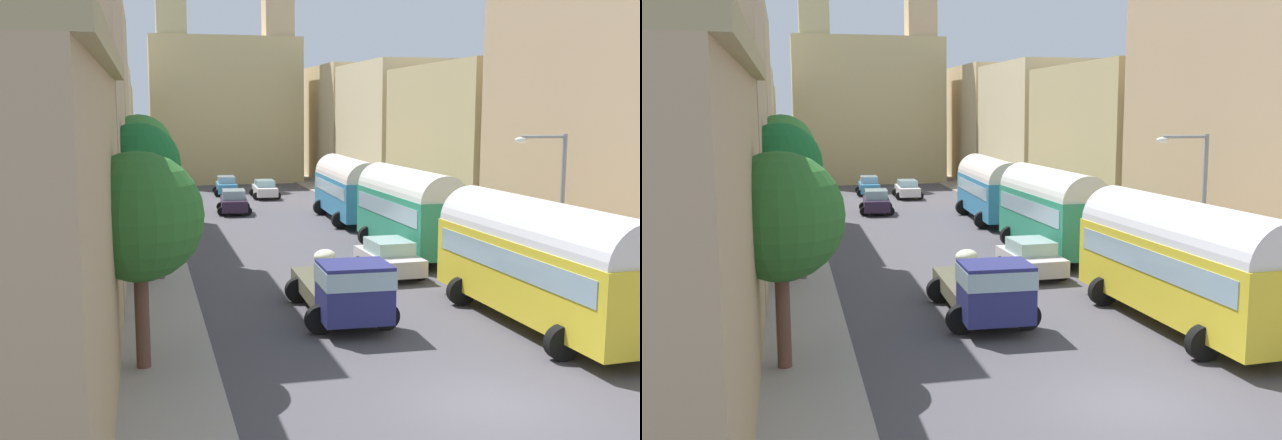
% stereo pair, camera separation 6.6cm
% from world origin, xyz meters
% --- Properties ---
extents(ground_plane, '(154.00, 154.00, 0.00)m').
position_xyz_m(ground_plane, '(0.00, 27.00, 0.00)').
color(ground_plane, '#4B484F').
extents(sidewalk_left, '(2.50, 70.00, 0.14)m').
position_xyz_m(sidewalk_left, '(-7.25, 27.00, 0.07)').
color(sidewalk_left, '#A09A93').
rests_on(sidewalk_left, ground).
extents(sidewalk_right, '(2.50, 70.00, 0.14)m').
position_xyz_m(sidewalk_right, '(7.25, 27.00, 0.07)').
color(sidewalk_right, gray).
rests_on(sidewalk_right, ground).
extents(building_left_1, '(4.53, 13.09, 14.10)m').
position_xyz_m(building_left_1, '(-10.56, 16.12, 7.09)').
color(building_left_1, tan).
rests_on(building_left_1, ground).
extents(building_left_2, '(5.53, 12.51, 12.56)m').
position_xyz_m(building_left_2, '(-11.27, 29.26, 6.28)').
color(building_left_2, tan).
rests_on(building_left_2, ground).
extents(building_left_3, '(4.48, 10.94, 9.82)m').
position_xyz_m(building_left_3, '(-10.74, 41.29, 4.91)').
color(building_left_3, beige).
rests_on(building_left_3, ground).
extents(building_left_4, '(5.46, 10.73, 8.88)m').
position_xyz_m(building_left_4, '(-11.23, 52.82, 4.44)').
color(building_left_4, tan).
rests_on(building_left_4, ground).
extents(building_right_1, '(4.43, 13.21, 13.72)m').
position_xyz_m(building_right_1, '(10.71, 11.93, 6.86)').
color(building_right_1, tan).
rests_on(building_right_1, ground).
extents(building_right_2, '(5.35, 13.84, 9.53)m').
position_xyz_m(building_right_2, '(11.18, 26.19, 4.76)').
color(building_right_2, tan).
rests_on(building_right_2, ground).
extents(building_right_3, '(5.87, 12.82, 10.46)m').
position_xyz_m(building_right_3, '(11.43, 40.46, 5.23)').
color(building_right_3, beige).
rests_on(building_right_3, ground).
extents(building_right_4, '(5.12, 12.29, 10.96)m').
position_xyz_m(building_right_4, '(11.06, 53.61, 5.48)').
color(building_right_4, beige).
rests_on(building_right_4, ground).
extents(distant_church, '(13.96, 6.66, 20.28)m').
position_xyz_m(distant_church, '(-0.00, 55.54, 7.48)').
color(distant_church, tan).
rests_on(distant_church, ground).
extents(parked_bus_0, '(3.66, 9.87, 4.08)m').
position_xyz_m(parked_bus_0, '(4.42, 5.56, 2.24)').
color(parked_bus_0, yellow).
rests_on(parked_bus_0, ground).
extents(parked_bus_1, '(3.36, 8.69, 4.14)m').
position_xyz_m(parked_bus_1, '(4.46, 17.66, 2.30)').
color(parked_bus_1, '#2A8C69').
rests_on(parked_bus_1, ground).
extents(parked_bus_2, '(3.58, 9.47, 3.93)m').
position_xyz_m(parked_bus_2, '(4.60, 28.72, 2.15)').
color(parked_bus_2, teal).
rests_on(parked_bus_2, ground).
extents(cargo_truck_0, '(3.13, 6.47, 2.23)m').
position_xyz_m(cargo_truck_0, '(-1.49, 7.53, 1.16)').
color(cargo_truck_0, navy).
rests_on(cargo_truck_0, ground).
extents(car_0, '(2.45, 4.11, 1.58)m').
position_xyz_m(car_0, '(-1.94, 33.76, 0.79)').
color(car_0, '#2C1C32').
rests_on(car_0, ground).
extents(car_1, '(2.21, 4.02, 1.54)m').
position_xyz_m(car_1, '(-1.25, 44.46, 0.77)').
color(car_1, '#3F91C5').
rests_on(car_1, ground).
extents(car_2, '(2.48, 4.11, 1.51)m').
position_xyz_m(car_2, '(2.15, 13.68, 0.76)').
color(car_2, silver).
rests_on(car_2, ground).
extents(car_3, '(2.28, 4.28, 1.41)m').
position_xyz_m(car_3, '(1.46, 41.77, 0.72)').
color(car_3, silver).
rests_on(car_3, ground).
extents(pedestrian_0, '(0.47, 0.47, 1.78)m').
position_xyz_m(pedestrian_0, '(-7.25, 21.63, 1.02)').
color(pedestrian_0, '#7E6153').
rests_on(pedestrian_0, ground).
extents(pedestrian_1, '(0.52, 0.52, 1.74)m').
position_xyz_m(pedestrian_1, '(-6.47, 18.23, 0.98)').
color(pedestrian_1, slate).
rests_on(pedestrian_1, ground).
extents(pedestrian_2, '(0.53, 0.53, 1.76)m').
position_xyz_m(pedestrian_2, '(-7.17, 14.65, 1.00)').
color(pedestrian_2, slate).
rests_on(pedestrian_2, ground).
extents(pedestrian_3, '(0.42, 0.42, 1.75)m').
position_xyz_m(pedestrian_3, '(-7.69, 20.84, 1.01)').
color(pedestrian_3, '#22294B').
rests_on(pedestrian_3, ground).
extents(pedestrian_4, '(0.34, 0.34, 1.68)m').
position_xyz_m(pedestrian_4, '(-7.71, 22.69, 0.96)').
color(pedestrian_4, '#484337').
rests_on(pedestrian_4, ground).
extents(streetlamp_near, '(1.99, 0.28, 6.06)m').
position_xyz_m(streetlamp_near, '(6.20, 7.84, 3.69)').
color(streetlamp_near, gray).
rests_on(streetlamp_near, ground).
extents(roadside_tree_0, '(3.39, 3.39, 5.86)m').
position_xyz_m(roadside_tree_0, '(-7.90, 4.25, 4.14)').
color(roadside_tree_0, brown).
rests_on(roadside_tree_0, ground).
extents(roadside_tree_1, '(3.13, 3.13, 6.42)m').
position_xyz_m(roadside_tree_1, '(-7.90, 13.23, 4.83)').
color(roadside_tree_1, brown).
rests_on(roadside_tree_1, ground).
extents(roadside_tree_2, '(3.29, 3.29, 6.67)m').
position_xyz_m(roadside_tree_2, '(-7.90, 22.19, 4.99)').
color(roadside_tree_2, brown).
rests_on(roadside_tree_2, ground).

